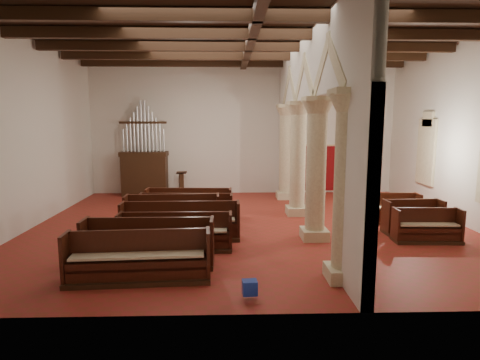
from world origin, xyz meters
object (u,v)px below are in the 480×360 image
at_px(pipe_organ, 145,165).
at_px(nave_pew_0, 139,265).
at_px(processional_banner, 362,176).
at_px(lectern, 181,185).
at_px(aisle_pew_0, 427,231).

height_order(pipe_organ, nave_pew_0, pipe_organ).
distance_m(processional_banner, nave_pew_0, 12.75).
xyz_separation_m(lectern, aisle_pew_0, (7.77, -7.36, -0.14)).
height_order(processional_banner, nave_pew_0, processional_banner).
bearing_deg(processional_banner, aisle_pew_0, -75.62).
bearing_deg(processional_banner, pipe_organ, -161.87).
bearing_deg(processional_banner, lectern, -161.94).
xyz_separation_m(processional_banner, aisle_pew_0, (-0.56, -7.25, -0.52)).
height_order(pipe_organ, processional_banner, pipe_organ).
relative_size(processional_banner, aisle_pew_0, 1.47).
bearing_deg(aisle_pew_0, pipe_organ, 144.23).
distance_m(lectern, processional_banner, 8.34).
distance_m(pipe_organ, lectern, 1.88).
bearing_deg(nave_pew_0, processional_banner, 46.95).
relative_size(pipe_organ, processional_banner, 1.59).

